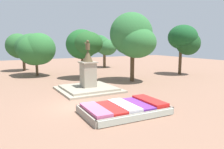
% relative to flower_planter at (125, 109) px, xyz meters
% --- Properties ---
extents(ground_plane, '(93.03, 93.03, 0.00)m').
position_rel_flower_planter_xyz_m(ground_plane, '(-1.95, 2.89, -0.29)').
color(ground_plane, '#8C6651').
extents(flower_planter, '(5.61, 3.62, 0.69)m').
position_rel_flower_planter_xyz_m(flower_planter, '(0.00, 0.00, 0.00)').
color(flower_planter, '#38281C').
rests_on(flower_planter, ground_plane).
extents(statue_monument, '(5.47, 5.47, 4.80)m').
position_rel_flower_planter_xyz_m(statue_monument, '(0.59, 7.46, 0.52)').
color(statue_monument, gray).
rests_on(statue_monument, ground_plane).
extents(park_tree_far_left, '(4.37, 4.20, 5.95)m').
position_rel_flower_planter_xyz_m(park_tree_far_left, '(-3.27, 26.29, 3.55)').
color(park_tree_far_left, brown).
rests_on(park_tree_far_left, ground_plane).
extents(park_tree_behind_statue, '(5.16, 5.41, 8.00)m').
position_rel_flower_planter_xyz_m(park_tree_behind_statue, '(7.15, 9.51, 4.85)').
color(park_tree_behind_statue, '#4C3823').
rests_on(park_tree_behind_statue, ground_plane).
extents(park_tree_far_right, '(4.27, 4.10, 5.86)m').
position_rel_flower_planter_xyz_m(park_tree_far_right, '(10.60, 23.93, 3.68)').
color(park_tree_far_right, brown).
rests_on(park_tree_far_right, ground_plane).
extents(park_tree_street_side, '(4.27, 4.27, 7.00)m').
position_rel_flower_planter_xyz_m(park_tree_street_side, '(16.52, 10.46, 4.63)').
color(park_tree_street_side, '#4C3823').
rests_on(park_tree_street_side, ground_plane).
extents(park_tree_mid_canopy, '(4.33, 4.70, 6.19)m').
position_rel_flower_planter_xyz_m(park_tree_mid_canopy, '(3.00, 14.16, 4.07)').
color(park_tree_mid_canopy, '#4C3823').
rests_on(park_tree_mid_canopy, ground_plane).
extents(park_tree_distant, '(5.03, 5.88, 5.81)m').
position_rel_flower_planter_xyz_m(park_tree_distant, '(-2.07, 19.23, 3.41)').
color(park_tree_distant, brown).
rests_on(park_tree_distant, ground_plane).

